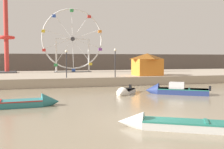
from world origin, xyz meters
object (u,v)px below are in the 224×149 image
at_px(carnival_booth_orange_canopy, 147,64).
at_px(motorboat_white_red_stripe, 125,92).
at_px(motorboat_teal_painted, 25,103).
at_px(motorboat_navy_blue, 172,90).
at_px(ferris_wheel_white_frame, 73,40).
at_px(drop_tower_red_tower, 6,31).
at_px(promenade_lamp_near, 115,58).
at_px(motorboat_pale_grey, 170,124).
at_px(promenade_lamp_far, 66,59).

bearing_deg(carnival_booth_orange_canopy, motorboat_white_red_stripe, -124.24).
relative_size(motorboat_teal_painted, motorboat_navy_blue, 1.04).
bearing_deg(ferris_wheel_white_frame, carnival_booth_orange_canopy, -53.57).
relative_size(motorboat_white_red_stripe, drop_tower_red_tower, 0.22).
relative_size(ferris_wheel_white_frame, promenade_lamp_near, 3.05).
relative_size(motorboat_pale_grey, promenade_lamp_far, 1.74).
distance_m(motorboat_white_red_stripe, promenade_lamp_far, 9.97).
bearing_deg(carnival_booth_orange_canopy, promenade_lamp_near, -157.41).
bearing_deg(motorboat_pale_grey, promenade_lamp_far, -52.90).
distance_m(ferris_wheel_white_frame, carnival_booth_orange_canopy, 15.18).
xyz_separation_m(motorboat_pale_grey, motorboat_navy_blue, (6.23, 11.48, 0.12)).
bearing_deg(motorboat_navy_blue, motorboat_pale_grey, 94.17).
xyz_separation_m(ferris_wheel_white_frame, promenade_lamp_near, (3.48, -14.07, -3.09)).
distance_m(motorboat_navy_blue, promenade_lamp_near, 9.61).
bearing_deg(ferris_wheel_white_frame, motorboat_pale_grey, -89.20).
relative_size(motorboat_pale_grey, motorboat_teal_painted, 0.97).
xyz_separation_m(motorboat_pale_grey, drop_tower_red_tower, (-11.06, 33.96, 7.58)).
height_order(motorboat_teal_painted, motorboat_white_red_stripe, motorboat_teal_painted).
relative_size(motorboat_navy_blue, promenade_lamp_far, 1.73).
bearing_deg(motorboat_teal_painted, drop_tower_red_tower, 94.39).
bearing_deg(motorboat_white_red_stripe, carnival_booth_orange_canopy, -179.71).
height_order(motorboat_navy_blue, promenade_lamp_far, promenade_lamp_far).
bearing_deg(motorboat_navy_blue, promenade_lamp_far, -12.70).
bearing_deg(carnival_booth_orange_canopy, ferris_wheel_white_frame, 125.78).
height_order(motorboat_white_red_stripe, ferris_wheel_white_frame, ferris_wheel_white_frame).
relative_size(promenade_lamp_near, promenade_lamp_far, 1.06).
distance_m(motorboat_white_red_stripe, ferris_wheel_white_frame, 22.58).
height_order(motorboat_navy_blue, drop_tower_red_tower, drop_tower_red_tower).
bearing_deg(motorboat_pale_grey, motorboat_teal_painted, -19.75).
bearing_deg(motorboat_white_red_stripe, promenade_lamp_near, -155.43).
relative_size(ferris_wheel_white_frame, promenade_lamp_far, 3.22).
distance_m(motorboat_navy_blue, ferris_wheel_white_frame, 24.35).
relative_size(motorboat_pale_grey, carnival_booth_orange_canopy, 1.52).
xyz_separation_m(ferris_wheel_white_frame, promenade_lamp_far, (-2.43, -13.32, -3.20)).
bearing_deg(drop_tower_red_tower, promenade_lamp_near, -44.81).
bearing_deg(motorboat_white_red_stripe, promenade_lamp_far, -116.52).
relative_size(motorboat_navy_blue, drop_tower_red_tower, 0.35).
distance_m(motorboat_pale_grey, motorboat_navy_blue, 13.07).
distance_m(motorboat_navy_blue, promenade_lamp_far, 13.35).
bearing_deg(carnival_booth_orange_canopy, motorboat_navy_blue, -101.23).
xyz_separation_m(motorboat_navy_blue, promenade_lamp_near, (-3.23, 8.51, 3.09)).
distance_m(motorboat_teal_painted, motorboat_white_red_stripe, 9.91).
bearing_deg(motorboat_white_red_stripe, motorboat_navy_blue, 111.01).
distance_m(motorboat_navy_blue, drop_tower_red_tower, 29.32).
relative_size(motorboat_pale_grey, motorboat_white_red_stripe, 1.61).
relative_size(carnival_booth_orange_canopy, promenade_lamp_near, 1.09).
bearing_deg(promenade_lamp_near, promenade_lamp_far, 172.80).
relative_size(motorboat_teal_painted, carnival_booth_orange_canopy, 1.56).
bearing_deg(promenade_lamp_far, motorboat_pale_grey, -82.02).
bearing_deg(promenade_lamp_near, drop_tower_red_tower, 135.19).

